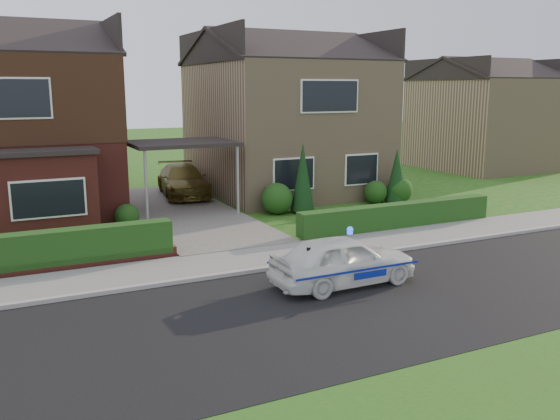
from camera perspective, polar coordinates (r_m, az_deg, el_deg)
ground at (r=13.16m, az=4.98°, el=-9.39°), size 120.00×120.00×0.00m
road at (r=13.16m, az=4.98°, el=-9.39°), size 60.00×6.00×0.02m
kerb at (r=15.68m, az=-0.78°, el=-5.61°), size 60.00×0.16×0.12m
sidewalk at (r=16.60m, az=-2.33°, el=-4.68°), size 60.00×2.00×0.10m
driveway at (r=22.90m, az=-9.30°, el=-0.22°), size 3.80×12.00×0.12m
house_left at (r=24.42m, az=-24.90°, el=8.47°), size 7.50×9.53×7.25m
house_right at (r=27.37m, az=0.42°, el=9.46°), size 7.50×8.06×7.25m
carport_link at (r=22.47m, az=-9.48°, el=6.25°), size 3.80×3.00×2.77m
dwarf_wall at (r=16.44m, az=-23.05°, el=-5.31°), size 7.70×0.25×0.36m
hedge_left at (r=16.64m, az=-23.03°, el=-5.76°), size 7.50×0.55×0.90m
hedge_right at (r=20.53m, az=11.22°, el=-1.84°), size 7.50×0.55×0.80m
shrub_left_mid at (r=20.35m, az=-18.77°, el=-0.46°), size 1.32×1.32×1.32m
shrub_left_near at (r=20.93m, az=-14.50°, el=-0.56°), size 0.84×0.84×0.84m
shrub_right_near at (r=22.46m, az=-0.31°, el=1.11°), size 1.20×1.20×1.20m
shrub_right_mid at (r=24.87m, az=9.18°, el=1.71°), size 0.96×0.96×0.96m
shrub_right_far at (r=25.21m, az=11.44°, el=1.90°), size 1.08×1.08×1.08m
conifer_a at (r=22.62m, az=2.19°, el=2.97°), size 0.90×0.90×2.60m
conifer_b at (r=25.01m, az=11.13°, el=3.13°), size 0.90×0.90×2.20m
neighbour_right at (r=37.45m, az=19.00°, el=7.80°), size 6.50×7.00×5.20m
police_car at (r=14.44m, az=6.09°, el=-4.89°), size 3.34×3.67×1.40m
driveway_car at (r=26.10m, az=-9.31°, el=2.84°), size 2.44×4.74×1.32m
potted_plant_c at (r=17.33m, az=-15.09°, el=-3.27°), size 0.47×0.47×0.75m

